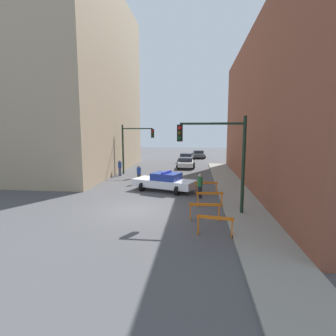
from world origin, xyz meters
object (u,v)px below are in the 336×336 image
barrier_back (210,197)px  parked_car_far (198,154)px  pedestrian_sidewalk (200,186)px  barrier_mid (205,209)px  parked_car_mid (186,158)px  barrier_corner (206,186)px  traffic_light_near (221,150)px  police_car (165,182)px  pedestrian_crossing (139,174)px  pedestrian_corner (120,167)px  traffic_light_far (133,142)px  barrier_front (215,223)px  parked_car_near (186,163)px

barrier_back → parked_car_far: bearing=91.3°
pedestrian_sidewalk → barrier_mid: (0.21, -4.55, -0.24)m
parked_car_mid → barrier_back: (2.41, -23.03, -0.06)m
barrier_mid → barrier_corner: same height
traffic_light_near → police_car: traffic_light_near is taller
pedestrian_crossing → barrier_back: bearing=51.1°
pedestrian_corner → barrier_back: bearing=169.8°
barrier_back → traffic_light_far: bearing=123.3°
barrier_back → police_car: bearing=129.6°
barrier_front → barrier_back: same height
traffic_light_far → pedestrian_crossing: (1.74, -5.07, -2.54)m
pedestrian_crossing → pedestrian_sidewalk: same height
pedestrian_crossing → barrier_front: (5.81, -10.94, -0.24)m
parked_car_far → pedestrian_sidewalk: (0.06, -27.23, 0.19)m
parked_car_near → pedestrian_corner: size_ratio=2.60×
traffic_light_near → police_car: (-3.72, 5.26, -2.81)m
police_car → parked_car_mid: 19.14m
police_car → parked_car_mid: bearing=17.2°
traffic_light_near → parked_car_near: (-2.68, 18.14, -2.86)m
pedestrian_crossing → parked_car_mid: bearing=177.4°
traffic_light_near → pedestrian_corner: size_ratio=3.13×
traffic_light_far → barrier_corner: 11.45m
barrier_back → barrier_front: bearing=-89.8°
barrier_mid → barrier_back: (0.37, 2.52, 0.00)m
pedestrian_crossing → parked_car_far: bearing=176.2°
pedestrian_corner → barrier_back: (8.65, -10.22, -0.24)m
police_car → traffic_light_near: bearing=-125.1°
traffic_light_far → parked_car_near: size_ratio=1.20×
pedestrian_sidewalk → barrier_back: size_ratio=1.04×
barrier_front → barrier_mid: (-0.39, 2.01, 0.00)m
pedestrian_crossing → parked_car_near: bearing=169.8°
pedestrian_crossing → barrier_mid: 10.45m
pedestrian_sidewalk → barrier_back: bearing=-166.3°
parked_car_near → barrier_mid: bearing=-85.2°
parked_car_far → pedestrian_corner: 20.65m
parked_car_mid → parked_car_far: 6.48m
pedestrian_sidewalk → barrier_back: (0.59, -2.03, -0.24)m
parked_car_far → barrier_back: 29.27m
parked_car_far → pedestrian_corner: bearing=-118.4°
pedestrian_crossing → barrier_mid: size_ratio=1.04×
parked_car_near → pedestrian_corner: (-6.46, -6.57, 0.19)m
barrier_corner → barrier_back: bearing=-88.3°
pedestrian_corner → pedestrian_sidewalk: same height
parked_car_mid → parked_car_far: (1.77, 6.23, 0.00)m
pedestrian_sidewalk → barrier_mid: bearing=-179.8°
pedestrian_corner → barrier_back: pedestrian_corner is taller
traffic_light_far → pedestrian_sidewalk: size_ratio=3.13×
pedestrian_crossing → barrier_mid: bearing=40.2°
police_car → pedestrian_corner: (-5.42, 6.31, 0.14)m
traffic_light_far → pedestrian_corner: size_ratio=3.13×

